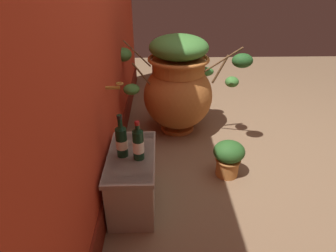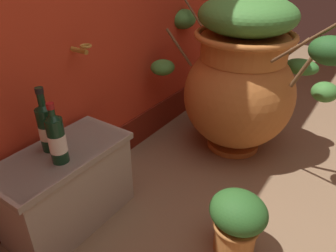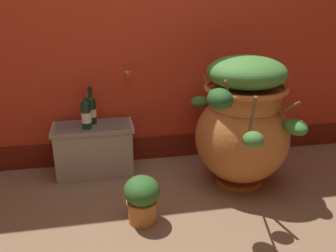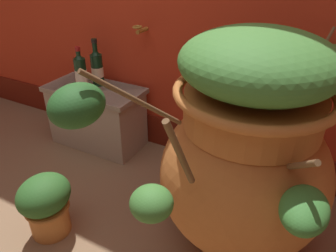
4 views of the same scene
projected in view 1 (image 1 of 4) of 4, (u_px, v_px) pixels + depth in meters
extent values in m
plane|color=#896B4C|center=(241.00, 161.00, 2.55)|extent=(7.00, 7.00, 0.00)
cube|color=red|center=(87.00, 5.00, 1.90)|extent=(4.40, 0.20, 2.60)
cube|color=maroon|center=(118.00, 153.00, 2.48)|extent=(4.40, 0.02, 0.21)
cylinder|color=#B28433|center=(113.00, 88.00, 1.99)|extent=(0.02, 0.10, 0.02)
torus|color=#B28433|center=(120.00, 84.00, 1.98)|extent=(0.06, 0.06, 0.01)
cylinder|color=#C17033|center=(177.00, 127.00, 3.07)|extent=(0.35, 0.35, 0.04)
ellipsoid|color=#C17033|center=(178.00, 96.00, 2.90)|extent=(0.70, 0.70, 0.68)
cylinder|color=#C17033|center=(178.00, 66.00, 2.75)|extent=(0.51, 0.51, 0.14)
torus|color=#C17033|center=(179.00, 59.00, 2.72)|extent=(0.60, 0.60, 0.04)
cylinder|color=brown|center=(137.00, 54.00, 2.83)|extent=(0.09, 0.28, 0.26)
ellipsoid|color=#428438|center=(123.00, 55.00, 2.89)|extent=(0.20, 0.17, 0.14)
cylinder|color=brown|center=(201.00, 61.00, 2.95)|extent=(0.09, 0.12, 0.13)
ellipsoid|color=#387A33|center=(204.00, 72.00, 3.04)|extent=(0.14, 0.21, 0.10)
cylinder|color=brown|center=(220.00, 69.00, 2.66)|extent=(0.05, 0.14, 0.29)
ellipsoid|color=#428438|center=(232.00, 82.00, 2.69)|extent=(0.13, 0.13, 0.10)
cylinder|color=brown|center=(223.00, 60.00, 2.46)|extent=(0.17, 0.29, 0.27)
ellipsoid|color=#235623|center=(242.00, 61.00, 2.37)|extent=(0.14, 0.18, 0.12)
cylinder|color=brown|center=(141.00, 74.00, 2.61)|extent=(0.08, 0.16, 0.23)
ellipsoid|color=#428438|center=(131.00, 89.00, 2.63)|extent=(0.16, 0.15, 0.10)
ellipsoid|color=#428438|center=(179.00, 47.00, 2.66)|extent=(0.56, 0.56, 0.23)
cube|color=#B2A893|center=(133.00, 179.00, 2.01)|extent=(0.60, 0.30, 0.41)
cube|color=#A09785|center=(131.00, 157.00, 1.92)|extent=(0.63, 0.32, 0.03)
cylinder|color=black|center=(138.00, 145.00, 1.83)|extent=(0.07, 0.07, 0.20)
cone|color=black|center=(137.00, 130.00, 1.77)|extent=(0.07, 0.07, 0.04)
cylinder|color=black|center=(137.00, 127.00, 1.76)|extent=(0.03, 0.03, 0.07)
cylinder|color=maroon|center=(137.00, 123.00, 1.75)|extent=(0.03, 0.03, 0.02)
cylinder|color=white|center=(138.00, 146.00, 1.83)|extent=(0.07, 0.07, 0.08)
cylinder|color=black|center=(122.00, 142.00, 1.86)|extent=(0.08, 0.08, 0.20)
cone|color=black|center=(120.00, 127.00, 1.80)|extent=(0.08, 0.08, 0.04)
cylinder|color=black|center=(120.00, 122.00, 1.79)|extent=(0.03, 0.03, 0.10)
cylinder|color=black|center=(119.00, 117.00, 1.77)|extent=(0.04, 0.04, 0.02)
cylinder|color=beige|center=(122.00, 144.00, 1.86)|extent=(0.08, 0.08, 0.06)
cylinder|color=#CC7F3D|center=(227.00, 166.00, 2.35)|extent=(0.18, 0.18, 0.16)
torus|color=#BB7538|center=(228.00, 160.00, 2.31)|extent=(0.21, 0.21, 0.02)
ellipsoid|color=#2D6628|center=(229.00, 152.00, 2.28)|extent=(0.23, 0.25, 0.18)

